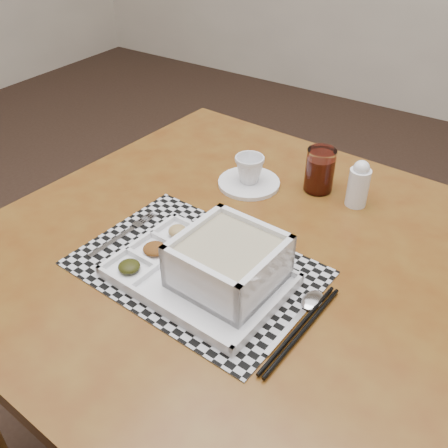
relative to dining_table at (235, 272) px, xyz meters
The scene contains 11 objects.
floor 0.85m from the dining_table, 160.09° to the left, with size 5.00×5.00×0.00m, color #2F1F17.
dining_table is the anchor object (origin of this frame).
placemat 0.13m from the dining_table, 101.68° to the right, with size 0.45×0.31×0.00m, color #B4B5BC.
serving_tray 0.17m from the dining_table, 71.51° to the right, with size 0.33×0.24×0.10m.
fork 0.25m from the dining_table, 154.15° to the right, with size 0.03×0.19×0.00m.
spoon 0.23m from the dining_table, 21.35° to the right, with size 0.04×0.18×0.01m.
chopsticks 0.27m from the dining_table, 32.48° to the right, with size 0.03×0.24×0.01m.
saucer 0.25m from the dining_table, 114.73° to the left, with size 0.15×0.15×0.01m, color white.
cup 0.26m from the dining_table, 114.73° to the left, with size 0.07×0.07×0.07m, color white.
juice_glass 0.32m from the dining_table, 80.18° to the left, with size 0.07×0.07×0.10m.
creamer_bottle 0.34m from the dining_table, 61.74° to the left, with size 0.05×0.05×0.11m.
Camera 1 is at (0.92, -0.86, 1.39)m, focal length 40.00 mm.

